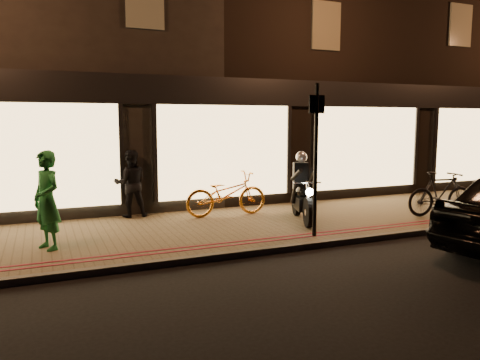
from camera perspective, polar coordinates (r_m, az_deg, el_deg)
name	(u,v)px	position (r m, az deg, el deg)	size (l,w,h in m)	color
ground	(302,250)	(8.89, 7.62, -8.52)	(90.00, 90.00, 0.00)	black
sidewalk	(257,225)	(10.59, 2.08, -5.56)	(50.00, 4.00, 0.12)	brown
kerb_stone	(301,247)	(8.92, 7.46, -8.07)	(50.00, 0.14, 0.12)	#59544C
red_kerb_lines	(288,237)	(9.32, 5.90, -6.97)	(50.00, 0.26, 0.01)	maroon
building_row	(173,68)	(17.01, -8.20, 13.38)	(48.00, 10.11, 8.50)	black
motorcycle	(302,194)	(10.82, 7.56, -1.71)	(0.84, 1.88, 1.59)	black
sign_post	(316,152)	(9.26, 9.23, 3.38)	(0.35, 0.08, 3.00)	black
bicycle_gold	(226,194)	(11.27, -1.68, -1.72)	(0.70, 2.02, 1.06)	orange
bicycle_dark	(441,193)	(12.28, 23.27, -1.52)	(0.51, 1.80, 1.08)	black
person_green	(47,200)	(8.97, -22.49, -2.30)	(0.64, 0.42, 1.77)	#1F7737
person_dark	(131,184)	(11.40, -13.19, -0.42)	(0.78, 0.61, 1.60)	black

